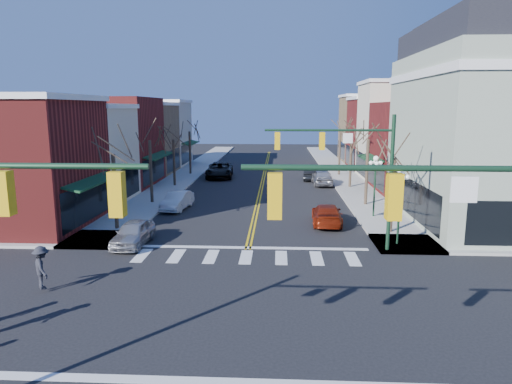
# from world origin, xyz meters

# --- Properties ---
(ground) EXTENTS (160.00, 160.00, 0.00)m
(ground) POSITION_xyz_m (0.00, 0.00, 0.00)
(ground) COLOR black
(ground) RESTS_ON ground
(sidewalk_left) EXTENTS (3.50, 70.00, 0.15)m
(sidewalk_left) POSITION_xyz_m (-8.75, 20.00, 0.07)
(sidewalk_left) COLOR #9E9B93
(sidewalk_left) RESTS_ON ground
(sidewalk_right) EXTENTS (3.50, 70.00, 0.15)m
(sidewalk_right) POSITION_xyz_m (8.75, 20.00, 0.07)
(sidewalk_right) COLOR #9E9B93
(sidewalk_right) RESTS_ON ground
(bldg_left_brick_a) EXTENTS (10.00, 8.50, 8.00)m
(bldg_left_brick_a) POSITION_xyz_m (-15.50, 11.75, 4.00)
(bldg_left_brick_a) COLOR maroon
(bldg_left_brick_a) RESTS_ON ground
(bldg_left_stucco_a) EXTENTS (10.00, 7.00, 7.50)m
(bldg_left_stucco_a) POSITION_xyz_m (-15.50, 19.50, 3.75)
(bldg_left_stucco_a) COLOR beige
(bldg_left_stucco_a) RESTS_ON ground
(bldg_left_brick_b) EXTENTS (10.00, 9.00, 8.50)m
(bldg_left_brick_b) POSITION_xyz_m (-15.50, 27.50, 4.25)
(bldg_left_brick_b) COLOR maroon
(bldg_left_brick_b) RESTS_ON ground
(bldg_left_tan) EXTENTS (10.00, 7.50, 7.80)m
(bldg_left_tan) POSITION_xyz_m (-15.50, 35.75, 3.90)
(bldg_left_tan) COLOR #947852
(bldg_left_tan) RESTS_ON ground
(bldg_left_stucco_b) EXTENTS (10.00, 8.00, 8.20)m
(bldg_left_stucco_b) POSITION_xyz_m (-15.50, 43.50, 4.10)
(bldg_left_stucco_b) COLOR beige
(bldg_left_stucco_b) RESTS_ON ground
(bldg_right_brick_a) EXTENTS (10.00, 8.50, 8.00)m
(bldg_right_brick_a) POSITION_xyz_m (15.50, 25.75, 4.00)
(bldg_right_brick_a) COLOR maroon
(bldg_right_brick_a) RESTS_ON ground
(bldg_right_stucco) EXTENTS (10.00, 7.00, 10.00)m
(bldg_right_stucco) POSITION_xyz_m (15.50, 33.50, 5.00)
(bldg_right_stucco) COLOR beige
(bldg_right_stucco) RESTS_ON ground
(bldg_right_brick_b) EXTENTS (10.00, 8.00, 8.50)m
(bldg_right_brick_b) POSITION_xyz_m (15.50, 41.00, 4.25)
(bldg_right_brick_b) COLOR maroon
(bldg_right_brick_b) RESTS_ON ground
(bldg_right_tan) EXTENTS (10.00, 8.00, 9.00)m
(bldg_right_tan) POSITION_xyz_m (15.50, 49.00, 4.50)
(bldg_right_tan) COLOR #947852
(bldg_right_tan) RESTS_ON ground
(victorian_corner) EXTENTS (12.25, 14.25, 13.30)m
(victorian_corner) POSITION_xyz_m (16.50, 14.50, 6.66)
(victorian_corner) COLOR #95A28D
(victorian_corner) RESTS_ON ground
(traffic_mast_near_right) EXTENTS (6.60, 0.28, 7.20)m
(traffic_mast_near_right) POSITION_xyz_m (5.55, -7.40, 4.71)
(traffic_mast_near_right) COLOR #14331E
(traffic_mast_near_right) RESTS_ON ground
(traffic_mast_far_right) EXTENTS (6.60, 0.28, 7.20)m
(traffic_mast_far_right) POSITION_xyz_m (5.55, 7.40, 4.71)
(traffic_mast_far_right) COLOR #14331E
(traffic_mast_far_right) RESTS_ON ground
(lamppost_corner) EXTENTS (0.36, 0.36, 4.33)m
(lamppost_corner) POSITION_xyz_m (8.20, 8.50, 2.96)
(lamppost_corner) COLOR #14331E
(lamppost_corner) RESTS_ON ground
(lamppost_midblock) EXTENTS (0.36, 0.36, 4.33)m
(lamppost_midblock) POSITION_xyz_m (8.20, 15.00, 2.96)
(lamppost_midblock) COLOR #14331E
(lamppost_midblock) RESTS_ON ground
(tree_left_a) EXTENTS (0.24, 0.24, 4.76)m
(tree_left_a) POSITION_xyz_m (-8.40, 11.00, 2.38)
(tree_left_a) COLOR #382B21
(tree_left_a) RESTS_ON ground
(tree_left_b) EXTENTS (0.24, 0.24, 5.04)m
(tree_left_b) POSITION_xyz_m (-8.40, 19.00, 2.52)
(tree_left_b) COLOR #382B21
(tree_left_b) RESTS_ON ground
(tree_left_c) EXTENTS (0.24, 0.24, 4.55)m
(tree_left_c) POSITION_xyz_m (-8.40, 27.00, 2.27)
(tree_left_c) COLOR #382B21
(tree_left_c) RESTS_ON ground
(tree_left_d) EXTENTS (0.24, 0.24, 4.90)m
(tree_left_d) POSITION_xyz_m (-8.40, 35.00, 2.45)
(tree_left_d) COLOR #382B21
(tree_left_d) RESTS_ON ground
(tree_right_a) EXTENTS (0.24, 0.24, 4.62)m
(tree_right_a) POSITION_xyz_m (8.40, 11.00, 2.31)
(tree_right_a) COLOR #382B21
(tree_right_a) RESTS_ON ground
(tree_right_b) EXTENTS (0.24, 0.24, 5.18)m
(tree_right_b) POSITION_xyz_m (8.40, 19.00, 2.59)
(tree_right_b) COLOR #382B21
(tree_right_b) RESTS_ON ground
(tree_right_c) EXTENTS (0.24, 0.24, 4.83)m
(tree_right_c) POSITION_xyz_m (8.40, 27.00, 2.42)
(tree_right_c) COLOR #382B21
(tree_right_c) RESTS_ON ground
(tree_right_d) EXTENTS (0.24, 0.24, 4.97)m
(tree_right_d) POSITION_xyz_m (8.40, 35.00, 2.48)
(tree_right_d) COLOR #382B21
(tree_right_d) RESTS_ON ground
(car_left_near) EXTENTS (1.76, 4.06, 1.37)m
(car_left_near) POSITION_xyz_m (-6.40, 8.00, 0.68)
(car_left_near) COLOR #A3A3A7
(car_left_near) RESTS_ON ground
(car_left_mid) EXTENTS (1.88, 4.21, 1.34)m
(car_left_mid) POSITION_xyz_m (-5.95, 17.06, 0.67)
(car_left_mid) COLOR silver
(car_left_mid) RESTS_ON ground
(car_left_far) EXTENTS (3.12, 6.13, 1.66)m
(car_left_far) POSITION_xyz_m (-4.80, 33.01, 0.83)
(car_left_far) COLOR black
(car_left_far) RESTS_ON ground
(car_right_near) EXTENTS (2.09, 4.68, 1.33)m
(car_right_near) POSITION_xyz_m (4.80, 13.15, 0.67)
(car_right_near) COLOR maroon
(car_right_near) RESTS_ON ground
(car_right_mid) EXTENTS (1.94, 4.62, 1.56)m
(car_right_mid) POSITION_xyz_m (5.92, 28.65, 0.78)
(car_right_mid) COLOR #A3A3A8
(car_right_mid) RESTS_ON ground
(car_right_far) EXTENTS (1.81, 4.36, 1.40)m
(car_right_far) POSITION_xyz_m (5.07, 32.00, 0.70)
(car_right_far) COLOR black
(car_right_far) RESTS_ON ground
(pedestrian_dark_b) EXTENTS (1.26, 1.33, 1.81)m
(pedestrian_dark_b) POSITION_xyz_m (-8.08, 1.34, 1.05)
(pedestrian_dark_b) COLOR black
(pedestrian_dark_b) RESTS_ON sidewalk_left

